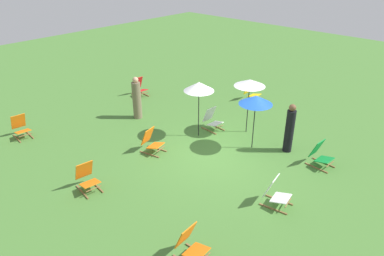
# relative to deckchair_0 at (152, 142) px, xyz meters

# --- Properties ---
(ground_plane) EXTENTS (40.00, 40.00, 0.00)m
(ground_plane) POSITION_rel_deckchair_0_xyz_m (1.44, -1.68, -0.37)
(ground_plane) COLOR #477A33
(deckchair_0) EXTENTS (0.63, 0.84, 0.83)m
(deckchair_0) POSITION_rel_deckchair_0_xyz_m (0.00, 0.00, 0.00)
(deckchair_0) COLOR olive
(deckchair_0) RESTS_ON ground
(deckchair_1) EXTENTS (0.49, 0.77, 0.83)m
(deckchair_1) POSITION_rel_deckchair_0_xyz_m (5.92, 0.11, 0.00)
(deckchair_1) COLOR olive
(deckchair_1) RESTS_ON ground
(deckchair_2) EXTENTS (0.60, 0.83, 0.83)m
(deckchair_2) POSITION_rel_deckchair_0_xyz_m (0.36, -4.41, 0.00)
(deckchair_2) COLOR olive
(deckchair_2) RESTS_ON ground
(deckchair_3) EXTENTS (0.53, 0.79, 0.83)m
(deckchair_3) POSITION_rel_deckchair_0_xyz_m (2.95, -4.43, 0.00)
(deckchair_3) COLOR olive
(deckchair_3) RESTS_ON ground
(deckchair_4) EXTENTS (0.55, 0.80, 0.83)m
(deckchair_4) POSITION_rel_deckchair_0_xyz_m (-2.43, 4.18, 0.00)
(deckchair_4) COLOR olive
(deckchair_4) RESTS_ON ground
(deckchair_5) EXTENTS (0.53, 0.79, 0.83)m
(deckchair_5) POSITION_rel_deckchair_0_xyz_m (2.62, -0.40, 0.00)
(deckchair_5) COLOR olive
(deckchair_5) RESTS_ON ground
(deckchair_6) EXTENTS (0.57, 0.81, 0.83)m
(deckchair_6) POSITION_rel_deckchair_0_xyz_m (2.97, 4.18, 0.00)
(deckchair_6) COLOR olive
(deckchair_6) RESTS_ON ground
(deckchair_7) EXTENTS (0.58, 0.82, 0.83)m
(deckchair_7) POSITION_rel_deckchair_0_xyz_m (-2.57, -0.22, 0.00)
(deckchair_7) COLOR olive
(deckchair_7) RESTS_ON ground
(deckchair_8) EXTENTS (0.51, 0.78, 0.83)m
(deckchair_8) POSITION_rel_deckchair_0_xyz_m (-2.45, -4.02, 0.00)
(deckchair_8) COLOR olive
(deckchair_8) RESTS_ON ground
(umbrella_0) EXTENTS (1.08, 1.08, 1.88)m
(umbrella_0) POSITION_rel_deckchair_0_xyz_m (2.46, -2.28, 1.37)
(umbrella_0) COLOR black
(umbrella_0) RESTS_ON ground
(umbrella_1) EXTENTS (1.03, 1.03, 2.02)m
(umbrella_1) POSITION_rel_deckchair_0_xyz_m (1.88, -0.39, 1.49)
(umbrella_1) COLOR black
(umbrella_1) RESTS_ON ground
(umbrella_2) EXTENTS (1.08, 1.08, 2.01)m
(umbrella_2) POSITION_rel_deckchair_0_xyz_m (3.29, -1.47, 1.51)
(umbrella_2) COLOR black
(umbrella_2) RESTS_ON ground
(person_0) EXTENTS (0.39, 0.39, 1.67)m
(person_0) POSITION_rel_deckchair_0_xyz_m (3.08, -3.26, 0.43)
(person_0) COLOR black
(person_0) RESTS_ON ground
(person_1) EXTENTS (0.35, 0.35, 1.68)m
(person_1) POSITION_rel_deckchair_0_xyz_m (1.39, 2.38, 0.42)
(person_1) COLOR #72664C
(person_1) RESTS_ON ground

